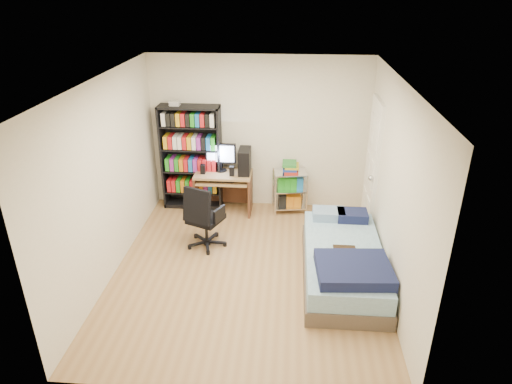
# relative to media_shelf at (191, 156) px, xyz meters

# --- Properties ---
(room) EXTENTS (3.58, 4.08, 2.58)m
(room) POSITION_rel_media_shelf_xyz_m (1.10, -1.84, 0.36)
(room) COLOR #A67F53
(room) RESTS_ON ground
(media_shelf) EXTENTS (0.97, 0.32, 1.80)m
(media_shelf) POSITION_rel_media_shelf_xyz_m (0.00, 0.00, 0.00)
(media_shelf) COLOR black
(media_shelf) RESTS_ON room
(computer_desk) EXTENTS (0.91, 0.53, 1.15)m
(computer_desk) POSITION_rel_media_shelf_xyz_m (0.63, -0.12, -0.27)
(computer_desk) COLOR #A17C53
(computer_desk) RESTS_ON room
(office_chair) EXTENTS (0.75, 0.75, 0.96)m
(office_chair) POSITION_rel_media_shelf_xyz_m (0.42, -1.28, -0.58)
(office_chair) COLOR black
(office_chair) RESTS_ON room
(wire_cart) EXTENTS (0.58, 0.46, 0.86)m
(wire_cart) POSITION_rel_media_shelf_xyz_m (1.62, -0.07, -0.32)
(wire_cart) COLOR silver
(wire_cart) RESTS_ON room
(bed) EXTENTS (0.99, 1.99, 0.57)m
(bed) POSITION_rel_media_shelf_xyz_m (2.33, -1.91, -0.64)
(bed) COLOR brown
(bed) RESTS_ON room
(door) EXTENTS (0.12, 0.80, 2.00)m
(door) POSITION_rel_media_shelf_xyz_m (2.82, -0.49, 0.11)
(door) COLOR white
(door) RESTS_ON room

